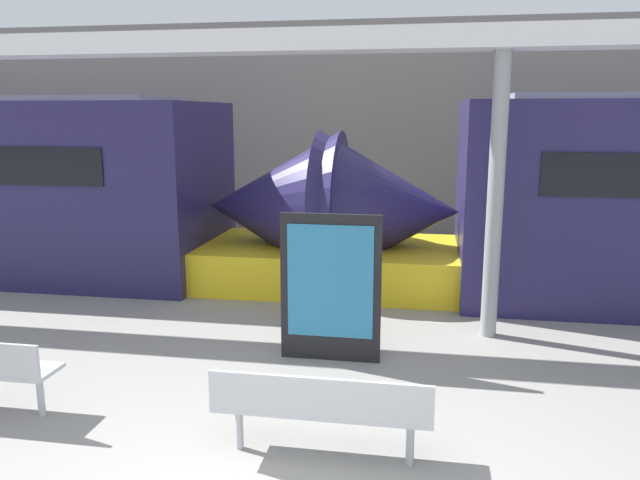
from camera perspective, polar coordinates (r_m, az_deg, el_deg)
The scene contains 5 objects.
station_wall at distance 14.80m, azimuth 5.97°, elevation 9.86°, with size 56.00×0.20×5.00m, color gray.
bench_near at distance 5.39m, azimuth 0.11°, elevation -14.89°, with size 1.86×0.44×0.81m.
poster_board at distance 7.34m, azimuth 0.96°, elevation -4.36°, with size 1.19×0.07×1.78m.
support_column_near at distance 8.29m, azimuth 15.73°, elevation 3.66°, with size 0.21×0.21×3.67m, color gray.
canopy_beam at distance 8.27m, azimuth 16.51°, elevation 17.36°, with size 28.00×0.60×0.28m, color silver.
Camera 1 is at (1.04, -3.54, 2.90)m, focal length 35.00 mm.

